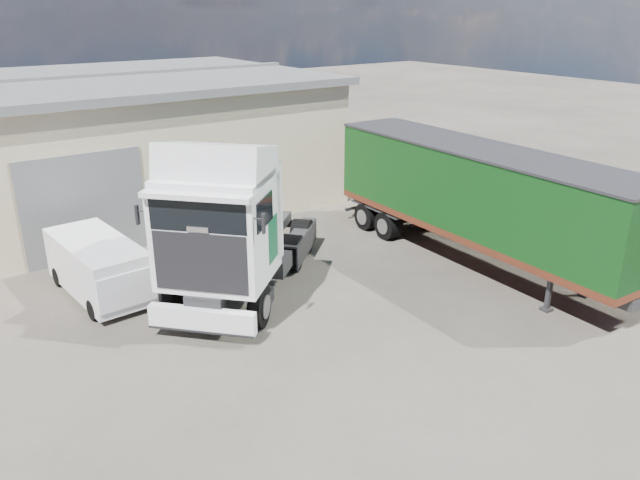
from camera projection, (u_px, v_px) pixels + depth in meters
ground at (308, 372)px, 14.61m from camera, size 120.00×120.00×0.00m
brick_boundary_wall at (458, 185)px, 24.99m from camera, size 0.35×26.00×2.50m
tractor_unit at (230, 233)px, 17.40m from camera, size 7.17×6.92×4.92m
box_trailer at (476, 193)px, 20.08m from camera, size 2.98×11.71×3.86m
panel_van at (101, 269)px, 18.07m from camera, size 1.97×4.24×1.69m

